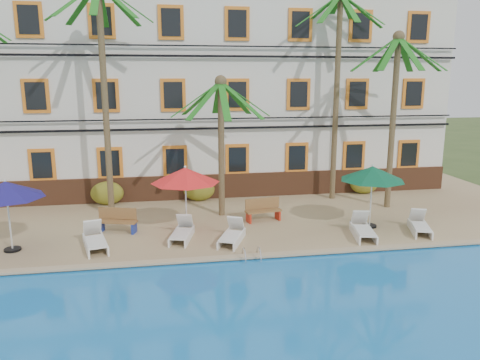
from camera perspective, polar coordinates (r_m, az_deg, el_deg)
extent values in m
plane|color=#384C23|center=(16.47, -1.56, -9.17)|extent=(100.00, 100.00, 0.00)
cube|color=tan|center=(21.13, -3.49, -3.91)|extent=(30.00, 12.00, 0.25)
cube|color=tan|center=(15.54, -1.09, -9.42)|extent=(30.00, 0.35, 0.06)
cube|color=silver|center=(25.27, -4.90, 10.55)|extent=(25.00, 6.00, 10.00)
cube|color=brown|center=(22.81, -4.05, -0.80)|extent=(25.00, 0.12, 1.20)
cube|color=orange|center=(23.09, -22.96, 1.69)|extent=(1.15, 0.10, 1.50)
cube|color=black|center=(23.04, -22.99, 1.66)|extent=(0.85, 0.04, 1.20)
cube|color=orange|center=(22.58, -15.54, 2.00)|extent=(1.15, 0.10, 1.50)
cube|color=black|center=(22.54, -15.55, 1.98)|extent=(0.85, 0.04, 1.20)
cube|color=orange|center=(22.47, -7.91, 2.29)|extent=(1.15, 0.10, 1.50)
cube|color=black|center=(22.42, -7.91, 2.27)|extent=(0.85, 0.04, 1.20)
cube|color=orange|center=(22.75, -0.33, 2.53)|extent=(1.15, 0.10, 1.50)
cube|color=black|center=(22.70, -0.31, 2.51)|extent=(0.85, 0.04, 1.20)
cube|color=orange|center=(23.42, 6.93, 2.73)|extent=(1.15, 0.10, 1.50)
cube|color=black|center=(23.37, 6.97, 2.71)|extent=(0.85, 0.04, 1.20)
cube|color=orange|center=(24.44, 13.70, 2.87)|extent=(1.15, 0.10, 1.50)
cube|color=black|center=(24.40, 13.75, 2.85)|extent=(0.85, 0.04, 1.20)
cube|color=orange|center=(25.77, 19.85, 2.96)|extent=(1.15, 0.10, 1.50)
cube|color=black|center=(25.73, 19.90, 2.94)|extent=(0.85, 0.04, 1.20)
cube|color=orange|center=(22.77, -23.63, 9.37)|extent=(1.15, 0.10, 1.50)
cube|color=black|center=(22.72, -23.66, 9.36)|extent=(0.85, 0.04, 1.20)
cube|color=orange|center=(22.26, -16.01, 9.87)|extent=(1.15, 0.10, 1.50)
cube|color=black|center=(22.21, -16.02, 9.87)|extent=(0.85, 0.04, 1.20)
cube|color=orange|center=(22.14, -8.15, 10.21)|extent=(1.15, 0.10, 1.50)
cube|color=black|center=(22.09, -8.15, 10.20)|extent=(0.85, 0.04, 1.20)
cube|color=orange|center=(22.43, -0.34, 10.36)|extent=(1.15, 0.10, 1.50)
cube|color=black|center=(22.38, -0.32, 10.36)|extent=(0.85, 0.04, 1.20)
cube|color=orange|center=(23.10, 7.14, 10.33)|extent=(1.15, 0.10, 1.50)
cube|color=black|center=(23.06, 7.17, 10.32)|extent=(0.85, 0.04, 1.20)
cube|color=orange|center=(24.14, 14.08, 10.14)|extent=(1.15, 0.10, 1.50)
cube|color=black|center=(24.09, 14.13, 10.14)|extent=(0.85, 0.04, 1.20)
cube|color=orange|center=(25.48, 20.37, 9.85)|extent=(1.15, 0.10, 1.50)
cube|color=black|center=(25.44, 20.42, 9.84)|extent=(0.85, 0.04, 1.20)
cube|color=orange|center=(22.88, -24.35, 17.37)|extent=(1.15, 0.10, 1.50)
cube|color=black|center=(22.83, -24.39, 17.38)|extent=(0.85, 0.04, 1.20)
cube|color=orange|center=(22.37, -16.52, 18.08)|extent=(1.15, 0.10, 1.50)
cube|color=black|center=(22.32, -16.54, 18.09)|extent=(0.85, 0.04, 1.20)
cube|color=orange|center=(22.25, -8.42, 18.47)|extent=(1.15, 0.10, 1.50)
cube|color=black|center=(22.20, -8.42, 18.48)|extent=(0.85, 0.04, 1.20)
cube|color=orange|center=(22.54, -0.36, 18.52)|extent=(1.15, 0.10, 1.50)
cube|color=black|center=(22.49, -0.33, 18.53)|extent=(0.85, 0.04, 1.20)
cube|color=orange|center=(23.21, 7.36, 18.24)|extent=(1.15, 0.10, 1.50)
cube|color=black|center=(23.16, 7.40, 18.25)|extent=(0.85, 0.04, 1.20)
cube|color=orange|center=(24.24, 14.50, 17.71)|extent=(1.15, 0.10, 1.50)
cube|color=black|center=(24.20, 14.55, 17.72)|extent=(0.85, 0.04, 1.20)
cube|color=orange|center=(25.58, 20.93, 17.01)|extent=(1.15, 0.10, 1.50)
cube|color=black|center=(25.54, 20.99, 17.02)|extent=(0.85, 0.04, 1.20)
cube|color=black|center=(22.20, -4.12, 6.29)|extent=(25.00, 0.08, 0.10)
cube|color=black|center=(22.15, -4.14, 7.45)|extent=(25.00, 0.08, 0.06)
cube|color=black|center=(22.09, -4.26, 14.84)|extent=(25.00, 0.08, 0.10)
cube|color=black|center=(22.11, -4.28, 16.00)|extent=(25.00, 0.08, 0.06)
cylinder|color=brown|center=(19.96, -16.10, 8.70)|extent=(0.26, 0.26, 9.36)
cube|color=#186618|center=(21.14, -16.47, 19.66)|extent=(0.28, 2.07, 1.46)
cube|color=#186618|center=(20.93, -18.66, 19.60)|extent=(1.66, 1.66, 1.46)
cube|color=#186618|center=(20.26, -19.87, 19.78)|extent=(2.07, 0.28, 1.46)
cube|color=#186618|center=(19.35, -14.82, 20.47)|extent=(1.66, 1.66, 1.46)
cube|color=#186618|center=(20.04, -13.72, 20.23)|extent=(2.07, 0.28, 1.46)
cube|color=#186618|center=(20.78, -14.46, 19.90)|extent=(1.66, 1.66, 1.46)
cylinder|color=brown|center=(19.62, -2.30, 3.66)|extent=(0.26, 0.26, 5.65)
sphere|color=brown|center=(19.39, -2.37, 11.93)|extent=(0.50, 0.50, 0.50)
cube|color=#186618|center=(20.43, -2.73, 9.95)|extent=(0.28, 2.07, 1.46)
cube|color=#186618|center=(20.05, -4.71, 9.87)|extent=(1.66, 1.66, 1.46)
cube|color=#186618|center=(19.31, -5.41, 9.76)|extent=(2.07, 0.28, 1.46)
cube|color=#186618|center=(18.61, -4.31, 9.68)|extent=(1.66, 1.66, 1.46)
cube|color=#186618|center=(18.40, -1.94, 9.68)|extent=(0.28, 2.07, 1.46)
cube|color=#186618|center=(18.80, 0.16, 9.74)|extent=(1.66, 1.66, 1.46)
cube|color=#186618|center=(19.57, 0.67, 9.85)|extent=(2.07, 0.28, 1.46)
cube|color=#186618|center=(20.23, -0.55, 9.94)|extent=(1.66, 1.66, 1.46)
cylinder|color=brown|center=(22.69, 11.64, 9.45)|extent=(0.26, 0.26, 9.46)
cube|color=#186618|center=(23.80, 11.15, 19.29)|extent=(0.28, 2.07, 1.46)
cube|color=#186618|center=(23.28, 9.66, 19.51)|extent=(1.66, 1.66, 1.46)
cube|color=#186618|center=(22.50, 9.53, 19.76)|extent=(2.07, 0.28, 1.46)
cube|color=#186618|center=(21.92, 10.97, 19.91)|extent=(1.66, 1.66, 1.46)
cube|color=#186618|center=(21.91, 13.15, 19.82)|extent=(0.28, 2.07, 1.46)
cube|color=#186618|center=(22.46, 14.65, 19.56)|extent=(1.66, 1.66, 1.46)
cube|color=#186618|center=(23.24, 14.60, 19.31)|extent=(2.07, 0.28, 1.46)
cube|color=#186618|center=(23.78, 13.15, 19.21)|extent=(1.66, 1.66, 1.46)
cylinder|color=brown|center=(21.84, 18.10, 6.40)|extent=(0.26, 0.26, 7.50)
sphere|color=brown|center=(21.81, 18.79, 16.23)|extent=(0.50, 0.50, 0.50)
cube|color=#186618|center=(22.68, 17.41, 14.34)|extent=(0.28, 2.07, 1.46)
cube|color=#186618|center=(22.09, 16.04, 14.48)|extent=(1.66, 1.66, 1.46)
cube|color=#186618|center=(21.31, 16.14, 14.57)|extent=(2.07, 0.28, 1.46)
cube|color=#186618|center=(20.79, 17.80, 14.53)|extent=(1.66, 1.66, 1.46)
cube|color=#186618|center=(20.86, 20.01, 14.37)|extent=(0.28, 2.07, 1.46)
cube|color=#186618|center=(21.48, 21.34, 14.20)|extent=(1.66, 1.66, 1.46)
cube|color=#186618|center=(22.26, 21.05, 14.13)|extent=(2.07, 0.28, 1.46)
cube|color=#186618|center=(22.74, 19.43, 14.19)|extent=(1.66, 1.66, 1.46)
ellipsoid|color=#2B5016|center=(22.54, -15.89, -1.55)|extent=(1.50, 0.90, 1.10)
ellipsoid|color=#2B5016|center=(22.46, -5.01, -1.16)|extent=(1.50, 0.90, 1.10)
ellipsoid|color=#2B5016|center=(24.58, 14.92, -0.35)|extent=(1.50, 0.90, 1.10)
cylinder|color=black|center=(17.97, -25.98, -7.62)|extent=(0.56, 0.56, 0.08)
cylinder|color=silver|center=(17.63, -26.33, -4.06)|extent=(0.06, 0.06, 2.40)
cone|color=navy|center=(17.41, -26.63, -1.05)|extent=(2.50, 2.50, 0.55)
sphere|color=silver|center=(17.35, -26.73, -0.08)|extent=(0.10, 0.10, 0.10)
cylinder|color=black|center=(18.16, -6.51, -6.18)|extent=(0.58, 0.58, 0.08)
cylinder|color=silver|center=(17.81, -6.61, -2.51)|extent=(0.06, 0.06, 2.49)
cone|color=red|center=(17.59, -6.69, 0.60)|extent=(2.60, 2.60, 0.57)
sphere|color=silver|center=(17.53, -6.71, 1.59)|extent=(0.10, 0.10, 0.10)
cylinder|color=black|center=(19.35, 15.48, -5.39)|extent=(0.57, 0.57, 0.08)
cylinder|color=silver|center=(19.04, 15.68, -2.03)|extent=(0.06, 0.06, 2.42)
cone|color=#095133|center=(18.83, 15.85, 0.79)|extent=(2.52, 2.52, 0.56)
sphere|color=silver|center=(18.77, 15.91, 1.70)|extent=(0.10, 0.10, 0.10)
cube|color=white|center=(16.79, -17.16, -7.21)|extent=(0.92, 1.45, 0.06)
cube|color=white|center=(17.59, -17.57, -5.52)|extent=(0.72, 0.63, 0.67)
cube|color=white|center=(17.07, -18.26, -7.59)|extent=(0.52, 1.86, 0.31)
cube|color=white|center=(17.12, -16.19, -7.39)|extent=(0.52, 1.86, 0.31)
cube|color=white|center=(17.05, -7.28, -6.52)|extent=(0.87, 1.35, 0.06)
cube|color=white|center=(17.78, -6.73, -4.95)|extent=(0.67, 0.59, 0.62)
cube|color=white|center=(17.38, -8.04, -6.73)|extent=(0.49, 1.74, 0.29)
cube|color=white|center=(17.27, -6.16, -6.81)|extent=(0.49, 1.74, 0.29)
cube|color=white|center=(16.65, -1.22, -6.89)|extent=(1.01, 1.37, 0.06)
cube|color=white|center=(17.37, -0.52, -5.28)|extent=(0.71, 0.65, 0.62)
cube|color=white|center=(16.99, -1.96, -7.07)|extent=(0.74, 1.66, 0.29)
cube|color=white|center=(16.86, -0.06, -7.22)|extent=(0.74, 1.66, 0.29)
cube|color=white|center=(17.76, 14.97, -6.00)|extent=(0.87, 1.42, 0.06)
cube|color=white|center=(18.55, 14.40, -4.42)|extent=(0.70, 0.60, 0.66)
cube|color=white|center=(17.99, 13.81, -6.28)|extent=(0.45, 1.86, 0.31)
cube|color=white|center=(18.12, 15.71, -6.25)|extent=(0.45, 1.86, 0.31)
cube|color=white|center=(18.96, 21.23, -5.34)|extent=(0.95, 1.35, 0.06)
cube|color=white|center=(19.70, 20.81, -3.98)|extent=(0.69, 0.62, 0.62)
cube|color=white|center=(19.17, 20.22, -5.57)|extent=(0.64, 1.68, 0.28)
cube|color=white|center=(19.29, 21.89, -5.60)|extent=(0.64, 1.68, 0.28)
cube|color=olive|center=(18.48, -14.72, -4.93)|extent=(1.57, 0.87, 0.06)
cube|color=olive|center=(18.59, -14.51, -3.94)|extent=(1.45, 0.50, 0.45)
cube|color=navy|center=(18.79, -16.52, -5.48)|extent=(0.21, 0.45, 0.40)
cube|color=navy|center=(18.32, -12.78, -5.73)|extent=(0.21, 0.45, 0.40)
cube|color=olive|center=(19.30, 2.87, -3.78)|extent=(1.56, 0.71, 0.06)
cube|color=olive|center=(19.42, 2.63, -2.84)|extent=(1.49, 0.33, 0.45)
cube|color=#B02514|center=(19.13, 1.06, -4.63)|extent=(0.16, 0.46, 0.40)
cube|color=#B02514|center=(19.62, 4.62, -4.24)|extent=(0.16, 0.46, 0.40)
torus|color=silver|center=(15.53, 0.49, -9.56)|extent=(0.04, 0.74, 0.74)
torus|color=silver|center=(15.62, 2.32, -9.44)|extent=(0.04, 0.74, 0.74)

